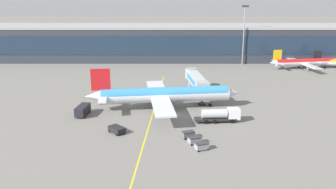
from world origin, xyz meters
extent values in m
plane|color=slate|center=(0.00, 0.00, 0.00)|extent=(700.00, 700.00, 0.00)
cube|color=yellow|center=(-5.10, 2.00, 0.00)|extent=(4.94, 79.88, 0.01)
cube|color=#2D333D|center=(-0.43, 76.25, 7.15)|extent=(201.47, 21.79, 14.31)
cube|color=#1E2D42|center=(-0.43, 65.29, 7.87)|extent=(195.42, 0.16, 8.01)
cube|color=#99999E|center=(-0.43, 76.25, 14.81)|extent=(205.50, 22.23, 1.00)
cylinder|color=silver|center=(-2.01, 5.25, 3.71)|extent=(34.27, 7.82, 3.79)
cylinder|color=#388CD1|center=(-2.01, 5.25, 4.06)|extent=(33.58, 7.59, 3.64)
cone|color=silver|center=(16.22, 7.44, 3.71)|extent=(4.19, 4.03, 3.60)
cone|color=silver|center=(-20.42, 3.04, 4.09)|extent=(4.90, 3.74, 3.22)
cube|color=red|center=(-18.42, 3.28, 8.45)|extent=(4.94, 0.94, 5.69)
cube|color=silver|center=(-18.38, 7.10, 4.28)|extent=(2.71, 6.26, 0.24)
cube|color=silver|center=(-17.47, -0.42, 4.28)|extent=(2.71, 6.26, 0.24)
cube|color=silver|center=(-4.57, 14.06, 3.43)|extent=(6.47, 14.78, 0.40)
cube|color=silver|center=(-2.42, -3.91, 3.43)|extent=(6.47, 14.78, 0.40)
cylinder|color=#939399|center=(-3.27, 11.62, 2.09)|extent=(3.15, 2.42, 2.08)
cylinder|color=#939399|center=(-1.73, -1.24, 2.09)|extent=(3.15, 2.42, 2.08)
cylinder|color=black|center=(10.17, 6.71, 0.50)|extent=(1.04, 0.52, 1.00)
cylinder|color=slate|center=(10.17, 6.71, 1.41)|extent=(0.20, 0.20, 1.82)
cylinder|color=black|center=(-4.24, 6.70, 0.50)|extent=(1.04, 0.52, 1.00)
cylinder|color=slate|center=(-4.24, 6.70, 1.41)|extent=(0.20, 0.20, 1.82)
cylinder|color=black|center=(-3.83, 3.31, 0.50)|extent=(1.04, 0.52, 1.00)
cylinder|color=slate|center=(-3.83, 3.31, 1.41)|extent=(0.20, 0.20, 1.82)
cube|color=#B2B7BC|center=(7.15, 16.98, 5.01)|extent=(4.97, 17.40, 2.80)
cube|color=#2D84C6|center=(7.20, 16.99, 5.01)|extent=(4.77, 14.68, 1.54)
cube|color=#9EA3A8|center=(8.14, 8.46, 5.01)|extent=(3.95, 3.60, 2.94)
cylinder|color=#4C4C51|center=(8.14, 8.46, 1.81)|extent=(0.70, 0.70, 3.61)
cube|color=#262628|center=(8.14, 8.46, 0.15)|extent=(2.00, 2.00, 0.30)
cylinder|color=gray|center=(6.15, 25.51, 5.01)|extent=(3.90, 3.90, 3.08)
cylinder|color=gray|center=(6.15, 25.51, 1.81)|extent=(1.80, 1.80, 3.61)
cube|color=#232326|center=(10.14, -4.79, 0.75)|extent=(10.16, 3.23, 0.50)
cube|color=silver|center=(14.53, -4.47, 2.00)|extent=(2.98, 2.70, 2.50)
cube|color=black|center=(15.79, -4.38, 2.50)|extent=(0.33, 2.31, 1.12)
cylinder|color=#B7BABF|center=(9.86, -4.81, 2.10)|extent=(6.15, 2.63, 2.20)
cylinder|color=black|center=(13.89, -3.33, 0.50)|extent=(1.02, 0.42, 1.00)
cylinder|color=black|center=(14.06, -5.69, 0.50)|extent=(1.02, 0.42, 1.00)
cylinder|color=black|center=(9.76, -3.63, 0.50)|extent=(1.02, 0.42, 1.00)
cylinder|color=black|center=(9.93, -6.00, 0.50)|extent=(1.02, 0.42, 1.00)
cylinder|color=black|center=(7.66, -3.78, 0.50)|extent=(1.02, 0.42, 1.00)
cylinder|color=black|center=(7.84, -6.15, 0.50)|extent=(1.02, 0.42, 1.00)
cube|color=black|center=(-22.72, 0.02, 1.40)|extent=(3.01, 6.04, 2.20)
cube|color=black|center=(-22.54, 1.46, 1.79)|extent=(2.31, 2.28, 0.66)
cylinder|color=black|center=(-23.49, 2.16, 0.30)|extent=(0.32, 0.63, 0.60)
cylinder|color=black|center=(-21.44, 1.90, 0.30)|extent=(0.32, 0.63, 0.60)
cylinder|color=black|center=(-24.00, -1.87, 0.30)|extent=(0.32, 0.63, 0.60)
cylinder|color=black|center=(-21.95, -2.13, 0.30)|extent=(0.32, 0.63, 0.60)
cube|color=black|center=(-12.53, -11.63, 0.85)|extent=(4.28, 4.34, 1.10)
cube|color=black|center=(-11.88, -12.33, 1.04)|extent=(2.42, 2.39, 0.33)
cylinder|color=black|center=(-10.86, -11.89, 0.30)|extent=(0.59, 0.61, 0.60)
cylinder|color=black|center=(-12.37, -13.31, 0.30)|extent=(0.59, 0.61, 0.60)
cylinder|color=black|center=(-12.69, -9.96, 0.30)|extent=(0.59, 0.61, 0.60)
cylinder|color=black|center=(-14.19, -11.37, 0.30)|extent=(0.59, 0.61, 0.60)
cube|color=gray|center=(5.47, -20.46, 0.73)|extent=(2.97, 2.34, 1.10)
cube|color=#333338|center=(5.47, -20.46, 1.43)|extent=(3.03, 2.39, 0.10)
cylinder|color=black|center=(4.77, -21.54, 0.18)|extent=(0.38, 0.24, 0.36)
cylinder|color=black|center=(4.23, -20.14, 0.18)|extent=(0.38, 0.24, 0.36)
cylinder|color=black|center=(6.71, -20.78, 0.18)|extent=(0.38, 0.24, 0.36)
cylinder|color=black|center=(6.16, -19.38, 0.18)|extent=(0.38, 0.24, 0.36)
cube|color=gray|center=(4.30, -17.48, 0.73)|extent=(2.97, 2.34, 1.10)
cube|color=#333338|center=(4.30, -17.48, 1.43)|extent=(3.03, 2.39, 0.10)
cylinder|color=black|center=(3.61, -18.56, 0.18)|extent=(0.38, 0.24, 0.36)
cylinder|color=black|center=(3.06, -17.16, 0.18)|extent=(0.38, 0.24, 0.36)
cylinder|color=black|center=(5.54, -17.80, 0.18)|extent=(0.38, 0.24, 0.36)
cylinder|color=black|center=(5.00, -16.40, 0.18)|extent=(0.38, 0.24, 0.36)
cube|color=#595B60|center=(3.14, -14.50, 0.73)|extent=(2.97, 2.34, 1.10)
cube|color=#333338|center=(3.14, -14.50, 1.43)|extent=(3.03, 2.39, 0.10)
cylinder|color=black|center=(2.44, -15.58, 0.18)|extent=(0.38, 0.24, 0.36)
cylinder|color=black|center=(1.89, -14.18, 0.18)|extent=(0.38, 0.24, 0.36)
cylinder|color=black|center=(4.38, -14.82, 0.18)|extent=(0.38, 0.24, 0.36)
cylinder|color=black|center=(3.83, -13.42, 0.18)|extent=(0.38, 0.24, 0.36)
cone|color=silver|center=(57.70, 57.99, 2.51)|extent=(3.09, 2.45, 1.96)
cube|color=black|center=(59.09, 57.72, 5.16)|extent=(2.98, 0.78, 3.46)
cube|color=silver|center=(60.02, 59.89, 2.62)|extent=(1.84, 3.84, 0.14)
cube|color=silver|center=(59.14, 55.36, 2.62)|extent=(1.84, 3.84, 0.14)
cylinder|color=silver|center=(53.41, 55.58, 2.56)|extent=(24.79, 6.57, 2.66)
cylinder|color=red|center=(53.41, 55.58, 2.80)|extent=(24.29, 6.39, 2.55)
cone|color=silver|center=(66.51, 57.71, 2.56)|extent=(3.03, 2.92, 2.53)
cone|color=silver|center=(40.17, 53.44, 2.83)|extent=(3.51, 2.74, 2.26)
cube|color=gold|center=(41.72, 53.69, 5.88)|extent=(3.45, 0.78, 3.99)
cube|color=silver|center=(41.79, 56.40, 2.96)|extent=(1.95, 4.41, 0.15)
cube|color=silver|center=(42.64, 51.15, 2.96)|extent=(1.95, 4.41, 0.15)
cube|color=silver|center=(51.41, 61.86, 2.36)|extent=(4.70, 10.73, 0.26)
cube|color=silver|center=(53.49, 49.00, 2.36)|extent=(4.70, 10.73, 0.26)
cylinder|color=#939399|center=(52.35, 60.12, 1.44)|extent=(2.25, 1.77, 1.46)
cylinder|color=#939399|center=(53.83, 50.95, 1.44)|extent=(2.25, 1.77, 1.46)
cylinder|color=black|center=(62.18, 57.01, 0.32)|extent=(0.68, 0.36, 0.64)
cylinder|color=slate|center=(62.18, 57.01, 0.94)|extent=(0.13, 0.13, 1.23)
cylinder|color=black|center=(51.75, 56.53, 0.32)|extent=(0.68, 0.36, 0.64)
cylinder|color=slate|center=(51.75, 56.53, 0.94)|extent=(0.13, 0.13, 1.23)
cylinder|color=black|center=(52.14, 54.17, 0.32)|extent=(0.68, 0.36, 0.64)
cylinder|color=slate|center=(52.14, 54.17, 0.94)|extent=(0.13, 0.13, 1.23)
cylinder|color=gray|center=(30.22, 64.25, 11.79)|extent=(0.44, 0.44, 23.58)
cube|color=#333338|center=(30.22, 64.25, 23.98)|extent=(2.80, 0.50, 0.80)
camera|label=1|loc=(-1.20, -86.10, 30.64)|focal=38.60mm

